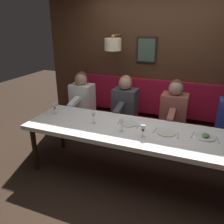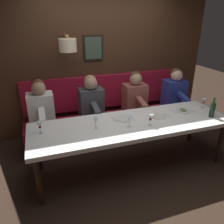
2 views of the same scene
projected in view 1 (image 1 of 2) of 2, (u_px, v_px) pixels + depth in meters
ground_plane at (129, 176)px, 3.25m from camera, size 12.00×12.00×0.00m
dining_table at (131, 133)px, 3.00m from camera, size 0.90×2.85×0.74m
banquette_bench at (145, 135)px, 3.94m from camera, size 0.52×3.05×0.45m
back_wall_panel at (156, 64)px, 4.02m from camera, size 0.59×4.25×2.90m
diner_near at (174, 106)px, 3.57m from camera, size 0.60×0.40×0.79m
diner_middle at (125, 100)px, 3.85m from camera, size 0.60×0.40×0.79m
diner_far at (82, 95)px, 4.13m from camera, size 0.60×0.40×0.79m
place_setting_0 at (129, 123)px, 3.13m from camera, size 0.24×0.32×0.01m
place_setting_1 at (205, 137)px, 2.75m from camera, size 0.24×0.33×0.05m
place_setting_2 at (166, 132)px, 2.87m from camera, size 0.24×0.32×0.01m
wine_glass_0 at (93, 115)px, 3.11m from camera, size 0.07×0.07×0.16m
wine_glass_1 at (122, 123)px, 2.88m from camera, size 0.07×0.07×0.16m
wine_glass_2 at (54, 107)px, 3.44m from camera, size 0.07×0.07×0.16m
wine_glass_3 at (143, 128)px, 2.74m from camera, size 0.07×0.07×0.16m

